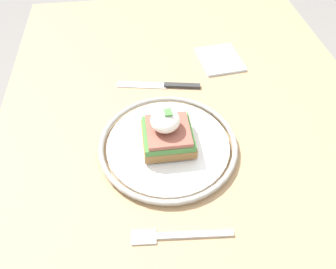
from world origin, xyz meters
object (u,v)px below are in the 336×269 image
Objects in this scene: fork at (177,236)px; knife at (164,86)px; napkin at (220,59)px; sandwich at (167,132)px; plate at (168,145)px.

knife is (0.34, -0.02, 0.00)m from fork.
napkin reaches higher than fork.
fork is 0.45m from napkin.
sandwich is 0.17m from fork.
fork is 0.86× the size of knife.
plate is at bearing -2.97° from fork.
plate is 2.30× the size of napkin.
knife and napkin have the same top height.
fork is at bearing 177.03° from plate.
sandwich reaches higher than knife.
sandwich is at bearing -2.58° from fork.
knife is at bearing -4.52° from plate.
knife reaches higher than fork.
napkin is at bearing -32.04° from sandwich.
knife is (0.17, -0.01, -0.04)m from sandwich.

